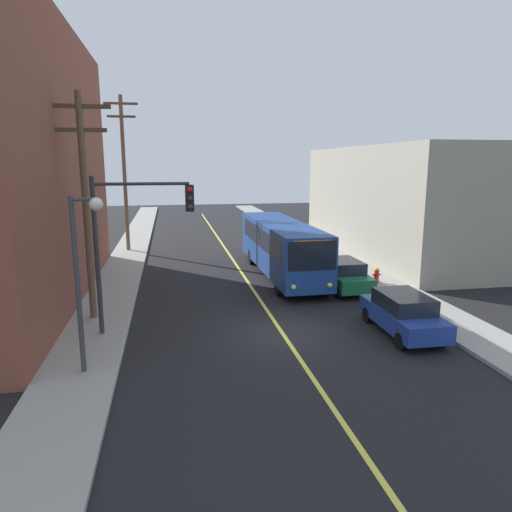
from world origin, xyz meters
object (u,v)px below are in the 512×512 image
parked_car_blue (403,313)px  utility_pole_mid (124,167)px  fire_hydrant (377,275)px  traffic_signal_left_corner (138,226)px  utility_pole_near (85,197)px  street_lamp_left (83,259)px  parked_car_green (343,274)px  city_bus (281,245)px

parked_car_blue → utility_pole_mid: bearing=121.2°
fire_hydrant → traffic_signal_left_corner: bearing=-156.5°
utility_pole_near → street_lamp_left: utility_pole_near is taller
parked_car_green → utility_pole_near: 13.28m
parked_car_green → fire_hydrant: 2.26m
city_bus → parked_car_green: 4.63m
utility_pole_near → traffic_signal_left_corner: size_ratio=1.54×
utility_pole_mid → street_lamp_left: (0.58, -21.45, -2.57)m
city_bus → parked_car_blue: (2.43, -10.35, -0.98)m
traffic_signal_left_corner → street_lamp_left: bearing=-112.8°
city_bus → parked_car_green: size_ratio=2.76×
parked_car_blue → utility_pole_near: 13.53m
parked_car_blue → traffic_signal_left_corner: traffic_signal_left_corner is taller
parked_car_green → street_lamp_left: bearing=-144.7°
city_bus → utility_pole_near: 12.21m
street_lamp_left → fire_hydrant: size_ratio=6.55×
city_bus → utility_pole_mid: 14.26m
street_lamp_left → utility_pole_near: bearing=97.7°
utility_pole_near → traffic_signal_left_corner: utility_pole_near is taller
parked_car_blue → parked_car_green: size_ratio=1.00×
city_bus → street_lamp_left: size_ratio=2.21×
street_lamp_left → fire_hydrant: (13.68, 8.70, -3.16)m
parked_car_blue → street_lamp_left: bearing=-172.2°
parked_car_green → city_bus: bearing=123.2°
utility_pole_near → utility_pole_mid: 16.05m
parked_car_green → street_lamp_left: 14.38m
parked_car_blue → street_lamp_left: (-11.46, -1.57, 2.90)m
city_bus → utility_pole_mid: utility_pole_mid is taller
city_bus → street_lamp_left: street_lamp_left is taller
city_bus → parked_car_blue: city_bus is taller
parked_car_blue → street_lamp_left: 11.92m
fire_hydrant → city_bus: bearing=145.3°
utility_pole_near → parked_car_blue: bearing=-17.6°
traffic_signal_left_corner → street_lamp_left: (-1.42, -3.36, -0.56)m
traffic_signal_left_corner → street_lamp_left: 3.69m
utility_pole_near → traffic_signal_left_corner: 3.13m
city_bus → utility_pole_near: size_ratio=1.32×
parked_car_green → utility_pole_mid: bearing=132.2°
traffic_signal_left_corner → fire_hydrant: size_ratio=7.14×
parked_car_blue → traffic_signal_left_corner: (-10.04, 1.79, 3.46)m
city_bus → utility_pole_near: (-9.76, -6.49, 3.44)m
city_bus → parked_car_blue: bearing=-76.8°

